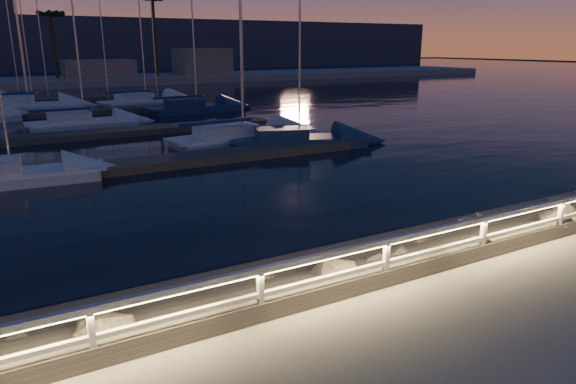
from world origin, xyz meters
name	(u,v)px	position (x,y,z in m)	size (l,w,h in m)	color
ground	(347,294)	(0.00, 0.00, 0.00)	(400.00, 400.00, 0.00)	#9C988C
harbor_water	(95,131)	(0.00, 31.22, -0.97)	(400.00, 440.00, 0.60)	black
guard_rail	(346,261)	(-0.07, 0.00, 0.77)	(44.11, 0.12, 1.06)	white
riprap	(451,242)	(4.49, 1.41, -0.20)	(35.56, 2.68, 1.18)	#686259
floating_docks	(91,121)	(0.00, 32.50, -0.40)	(22.00, 36.00, 0.40)	#60574F
far_shore	(41,79)	(-0.12, 74.05, 0.29)	(160.00, 14.00, 5.20)	#9C988C
palm_center	(50,16)	(2.00, 73.00, 8.78)	(3.00, 3.00, 9.70)	#483322
palm_right	(153,2)	(16.00, 72.00, 11.03)	(3.00, 3.00, 12.20)	#483322
sailboat_c	(6,175)	(-5.92, 15.91, -0.20)	(7.46, 2.69, 12.43)	white
sailboat_d	(239,136)	(6.34, 19.74, -0.16)	(9.25, 3.66, 15.23)	white
sailboat_f	(82,122)	(-0.93, 30.31, -0.17)	(7.64, 2.37, 12.95)	white
sailboat_g	(194,107)	(8.84, 34.83, -0.16)	(8.66, 3.34, 14.36)	navy
sailboat_h	(295,139)	(8.76, 17.31, -0.19)	(8.31, 4.75, 13.57)	navy
sailboat_k	(25,105)	(-3.77, 43.30, -0.13)	(9.51, 3.75, 15.72)	white
sailboat_l	(144,101)	(6.44, 42.49, -0.17)	(9.21, 4.48, 15.01)	white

